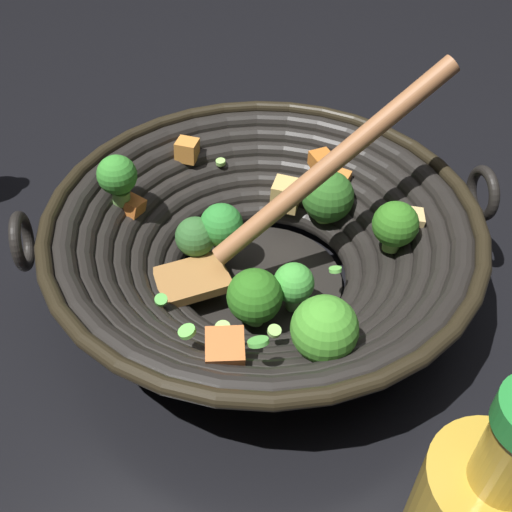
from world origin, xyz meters
name	(u,v)px	position (x,y,z in m)	size (l,w,h in m)	color
ground_plane	(262,286)	(0.00, 0.00, 0.00)	(4.00, 4.00, 0.00)	black
wok	(264,241)	(0.00, 0.00, 0.06)	(0.41, 0.41, 0.22)	black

